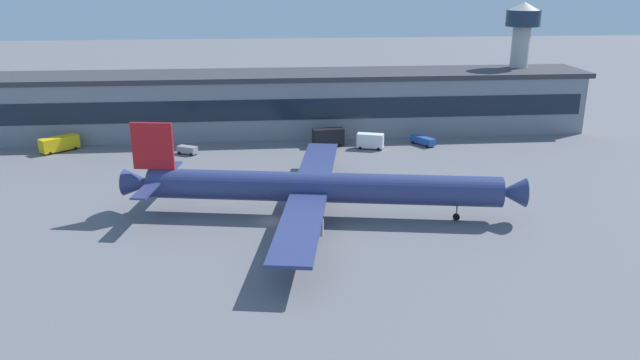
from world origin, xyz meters
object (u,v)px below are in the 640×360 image
at_px(follow_me_car, 187,150).
at_px(fuel_truck, 60,143).
at_px(stair_truck, 371,140).
at_px(control_tower, 520,49).
at_px(catering_truck, 329,136).
at_px(airliner, 316,187).
at_px(belt_loader, 423,140).

xyz_separation_m(follow_me_car, fuel_truck, (-28.81, 5.24, 0.79)).
height_order(fuel_truck, stair_truck, stair_truck).
xyz_separation_m(control_tower, follow_me_car, (-83.62, -21.70, -18.58)).
distance_m(control_tower, fuel_truck, 115.01).
distance_m(control_tower, follow_me_car, 88.36).
relative_size(fuel_truck, stair_truck, 1.25).
bearing_deg(stair_truck, follow_me_car, -179.10).
height_order(catering_truck, follow_me_car, catering_truck).
bearing_deg(fuel_truck, control_tower, 8.33).
xyz_separation_m(catering_truck, stair_truck, (9.28, -3.43, -0.31)).
height_order(airliner, catering_truck, airliner).
distance_m(airliner, catering_truck, 44.30).
distance_m(airliner, follow_me_car, 47.27).
bearing_deg(belt_loader, stair_truck, -170.70).
distance_m(airliner, belt_loader, 51.41).
relative_size(airliner, follow_me_car, 13.76).
bearing_deg(fuel_truck, airliner, -39.57).
height_order(fuel_truck, belt_loader, fuel_truck).
bearing_deg(airliner, follow_me_car, 122.74).
height_order(airliner, follow_me_car, airliner).
height_order(stair_truck, belt_loader, stair_truck).
distance_m(fuel_truck, belt_loader, 83.18).
distance_m(follow_me_car, belt_loader, 54.39).
bearing_deg(fuel_truck, follow_me_car, -10.30).
height_order(airliner, control_tower, control_tower).
height_order(catering_truck, fuel_truck, catering_truck).
bearing_deg(follow_me_car, stair_truck, 0.90).
bearing_deg(belt_loader, airliner, -124.25).
bearing_deg(control_tower, follow_me_car, -165.45).
height_order(airliner, stair_truck, airliner).
xyz_separation_m(airliner, follow_me_car, (-25.47, 39.62, -3.93)).
distance_m(stair_truck, belt_loader, 13.03).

